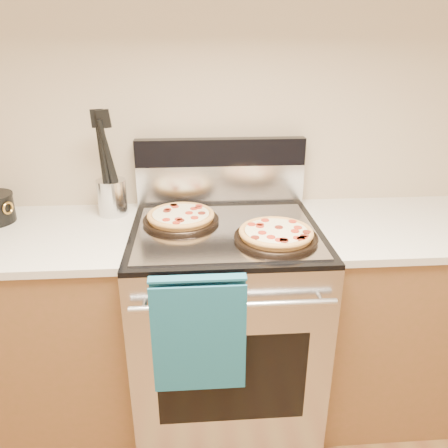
{
  "coord_description": "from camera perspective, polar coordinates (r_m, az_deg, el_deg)",
  "views": [
    {
      "loc": [
        -0.12,
        0.04,
        1.62
      ],
      "look_at": [
        -0.01,
        1.55,
        0.98
      ],
      "focal_mm": 35.0,
      "sensor_mm": 36.0,
      "label": 1
    }
  ],
  "objects": [
    {
      "name": "cabinet_right",
      "position": [
        2.25,
        23.51,
        -10.88
      ],
      "size": [
        1.0,
        0.62,
        0.88
      ],
      "primitive_type": "cube",
      "color": "brown",
      "rests_on": "ground"
    },
    {
      "name": "cooktop",
      "position": [
        1.76,
        0.22,
        -0.9
      ],
      "size": [
        0.76,
        0.68,
        0.02
      ],
      "primitive_type": "cube",
      "color": "black",
      "rests_on": "range_body"
    },
    {
      "name": "countertop_right",
      "position": [
        2.05,
        25.47,
        -0.15
      ],
      "size": [
        1.02,
        0.64,
        0.03
      ],
      "primitive_type": "cube",
      "color": "beige",
      "rests_on": "cabinet_right"
    },
    {
      "name": "pepperoni_pizza_back",
      "position": [
        1.81,
        -5.65,
        0.89
      ],
      "size": [
        0.34,
        0.34,
        0.04
      ],
      "primitive_type": null,
      "rotation": [
        0.0,
        0.0,
        -0.12
      ],
      "color": "#C28B3B",
      "rests_on": "foil_sheet"
    },
    {
      "name": "utensil_crock",
      "position": [
        1.97,
        -14.38,
        3.42
      ],
      "size": [
        0.15,
        0.15,
        0.16
      ],
      "primitive_type": "cylinder",
      "rotation": [
        0.0,
        0.0,
        0.19
      ],
      "color": "silver",
      "rests_on": "countertop_left"
    },
    {
      "name": "pepperoni_pizza_front",
      "position": [
        1.65,
        6.81,
        -1.35
      ],
      "size": [
        0.34,
        0.34,
        0.04
      ],
      "primitive_type": null,
      "rotation": [
        0.0,
        0.0,
        0.1
      ],
      "color": "#C28B3B",
      "rests_on": "foil_sheet"
    },
    {
      "name": "backsplash_lower",
      "position": [
        2.02,
        -0.44,
        5.24
      ],
      "size": [
        0.76,
        0.06,
        0.18
      ],
      "primitive_type": "cube",
      "color": "silver",
      "rests_on": "cooktop"
    },
    {
      "name": "oven_window",
      "position": [
        1.73,
        1.08,
        -19.62
      ],
      "size": [
        0.56,
        0.01,
        0.4
      ],
      "primitive_type": "cube",
      "color": "black",
      "rests_on": "range_body"
    },
    {
      "name": "dish_towel",
      "position": [
        1.54,
        -3.31,
        -13.91
      ],
      "size": [
        0.32,
        0.05,
        0.42
      ],
      "primitive_type": null,
      "color": "navy",
      "rests_on": "oven_handle"
    },
    {
      "name": "oven_handle",
      "position": [
        1.48,
        1.32,
        -10.64
      ],
      "size": [
        0.7,
        0.03,
        0.03
      ],
      "primitive_type": "cylinder",
      "rotation": [
        0.0,
        1.57,
        0.0
      ],
      "color": "silver",
      "rests_on": "range_body"
    },
    {
      "name": "countertop_left",
      "position": [
        1.94,
        -26.71,
        -1.61
      ],
      "size": [
        1.02,
        0.64,
        0.03
      ],
      "primitive_type": "cube",
      "color": "beige",
      "rests_on": "cabinet_left"
    },
    {
      "name": "cabinet_left",
      "position": [
        2.15,
        -24.55,
        -12.71
      ],
      "size": [
        1.0,
        0.62,
        0.88
      ],
      "primitive_type": "cube",
      "color": "brown",
      "rests_on": "ground"
    },
    {
      "name": "wall_back",
      "position": [
        1.98,
        -0.55,
        15.02
      ],
      "size": [
        4.0,
        0.0,
        4.0
      ],
      "primitive_type": "plane",
      "rotation": [
        1.57,
        0.0,
        0.0
      ],
      "color": "#C2AA8C",
      "rests_on": "ground"
    },
    {
      "name": "backsplash_upper",
      "position": [
        1.98,
        -0.46,
        9.4
      ],
      "size": [
        0.76,
        0.06,
        0.12
      ],
      "primitive_type": "cube",
      "color": "black",
      "rests_on": "backsplash_lower"
    },
    {
      "name": "range_body",
      "position": [
        1.99,
        0.2,
        -13.12
      ],
      "size": [
        0.76,
        0.68,
        0.9
      ],
      "primitive_type": "cube",
      "color": "#B7B7BC",
      "rests_on": "ground"
    },
    {
      "name": "foil_sheet",
      "position": [
        1.73,
        0.29,
        -0.91
      ],
      "size": [
        0.7,
        0.55,
        0.01
      ],
      "primitive_type": "cube",
      "color": "gray",
      "rests_on": "cooktop"
    }
  ]
}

